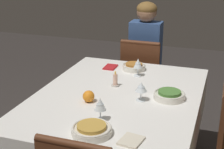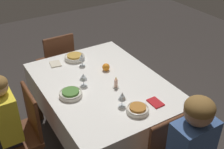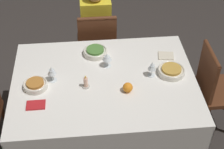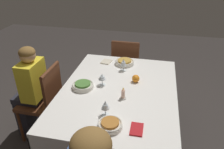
% 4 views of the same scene
% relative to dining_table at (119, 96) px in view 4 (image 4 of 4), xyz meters
% --- Properties ---
extents(ground_plane, '(8.00, 8.00, 0.00)m').
position_rel_dining_table_xyz_m(ground_plane, '(0.00, 0.00, -0.65)').
color(ground_plane, '#332D2B').
extents(dining_table, '(1.48, 1.11, 0.73)m').
position_rel_dining_table_xyz_m(dining_table, '(0.00, 0.00, 0.00)').
color(dining_table, white).
rests_on(dining_table, ground_plane).
extents(chair_south, '(0.40, 0.41, 0.89)m').
position_rel_dining_table_xyz_m(chair_south, '(0.01, -0.82, -0.15)').
color(chair_south, '#562D19').
rests_on(chair_south, ground_plane).
extents(chair_west, '(0.41, 0.40, 0.89)m').
position_rel_dining_table_xyz_m(chair_west, '(-1.01, -0.08, -0.15)').
color(chair_west, '#562D19').
rests_on(chair_west, ground_plane).
extents(person_child_yellow, '(0.30, 0.33, 1.10)m').
position_rel_dining_table_xyz_m(person_child_yellow, '(0.01, -0.98, -0.04)').
color(person_child_yellow, '#282833').
rests_on(person_child_yellow, ground_plane).
extents(bowl_east, '(0.19, 0.19, 0.06)m').
position_rel_dining_table_xyz_m(bowl_east, '(0.54, 0.03, 0.11)').
color(bowl_east, silver).
rests_on(bowl_east, dining_table).
extents(wine_glass_east, '(0.07, 0.07, 0.14)m').
position_rel_dining_table_xyz_m(wine_glass_east, '(0.41, -0.03, 0.19)').
color(wine_glass_east, white).
rests_on(wine_glass_east, dining_table).
extents(bowl_south, '(0.21, 0.21, 0.06)m').
position_rel_dining_table_xyz_m(bowl_south, '(0.05, -0.35, 0.11)').
color(bowl_south, silver).
rests_on(bowl_south, dining_table).
extents(wine_glass_south, '(0.08, 0.08, 0.13)m').
position_rel_dining_table_xyz_m(wine_glass_south, '(-0.04, -0.17, 0.18)').
color(wine_glass_south, white).
rests_on(wine_glass_south, dining_table).
extents(bowl_west, '(0.22, 0.22, 0.06)m').
position_rel_dining_table_xyz_m(bowl_west, '(-0.55, -0.03, 0.11)').
color(bowl_west, silver).
rests_on(bowl_west, dining_table).
extents(wine_glass_west, '(0.07, 0.07, 0.14)m').
position_rel_dining_table_xyz_m(wine_glass_west, '(-0.39, -0.02, 0.19)').
color(wine_glass_west, white).
rests_on(wine_glass_west, dining_table).
extents(candle_centerpiece, '(0.06, 0.06, 0.12)m').
position_rel_dining_table_xyz_m(candle_centerpiece, '(0.15, 0.07, 0.13)').
color(candle_centerpiece, beige).
rests_on(candle_centerpiece, dining_table).
extents(orange_fruit, '(0.08, 0.08, 0.08)m').
position_rel_dining_table_xyz_m(orange_fruit, '(-0.17, 0.14, 0.13)').
color(orange_fruit, orange).
rests_on(orange_fruit, dining_table).
extents(napkin_red_folded, '(0.15, 0.13, 0.01)m').
position_rel_dining_table_xyz_m(napkin_red_folded, '(-0.56, -0.26, 0.09)').
color(napkin_red_folded, beige).
rests_on(napkin_red_folded, dining_table).
extents(napkin_spare_side, '(0.14, 0.10, 0.01)m').
position_rel_dining_table_xyz_m(napkin_spare_side, '(0.52, 0.23, 0.09)').
color(napkin_spare_side, red).
rests_on(napkin_spare_side, dining_table).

